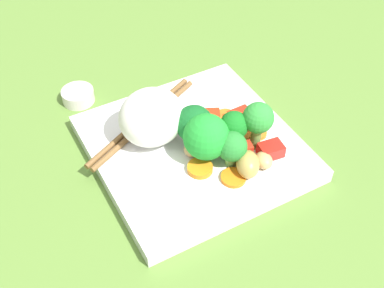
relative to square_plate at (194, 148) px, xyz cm
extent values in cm
cube|color=#598034|center=(0.00, 0.00, -1.95)|extent=(110.00, 110.00, 2.00)
cube|color=white|center=(0.00, 0.00, 0.00)|extent=(25.59, 25.59, 1.90)
ellipsoid|color=white|center=(-4.24, 3.41, 4.63)|extent=(9.06, 8.47, 7.37)
cylinder|color=#79B657|center=(2.11, -5.40, 1.70)|extent=(1.90, 1.73, 1.70)
sphere|color=#278130|center=(2.16, -5.36, 3.95)|extent=(3.76, 3.76, 3.76)
cylinder|color=#7ABD4F|center=(0.18, 0.03, 1.95)|extent=(2.13, 2.29, 2.21)
sphere|color=#135D23|center=(0.46, 0.06, 4.32)|extent=(4.82, 4.82, 4.82)
cylinder|color=#669F47|center=(4.07, -2.74, 2.20)|extent=(1.60, 1.87, 2.66)
sphere|color=#167220|center=(3.96, -2.97, 4.63)|extent=(3.67, 3.67, 3.67)
cylinder|color=#619242|center=(6.49, -4.35, 2.49)|extent=(1.45, 1.50, 3.10)
sphere|color=green|center=(6.75, -4.05, 5.51)|extent=(3.97, 3.97, 3.97)
cylinder|color=#70AF56|center=(0.42, -3.09, 1.92)|extent=(2.44, 2.44, 2.06)
sphere|color=green|center=(0.34, -2.94, 4.55)|extent=(5.76, 5.76, 5.76)
cylinder|color=orange|center=(6.05, 2.00, 1.26)|extent=(2.70, 2.70, 0.61)
cylinder|color=orange|center=(-1.74, -4.48, 1.31)|extent=(4.23, 4.23, 0.72)
cylinder|color=orange|center=(6.17, -1.53, 1.17)|extent=(4.20, 4.20, 0.44)
cylinder|color=orange|center=(8.02, -2.80, 1.19)|extent=(2.94, 2.94, 0.48)
cylinder|color=orange|center=(1.05, -7.69, 1.21)|extent=(4.28, 4.28, 0.51)
cylinder|color=orange|center=(3.48, -0.78, 1.23)|extent=(3.83, 3.83, 0.56)
cube|color=red|center=(4.42, -4.86, 1.79)|extent=(2.30, 1.94, 1.67)
cube|color=red|center=(7.33, -6.59, 1.77)|extent=(3.27, 2.61, 1.64)
cube|color=red|center=(3.64, 2.53, 1.57)|extent=(4.16, 4.09, 1.23)
cube|color=red|center=(7.39, 0.12, 1.80)|extent=(3.02, 3.16, 1.69)
ellipsoid|color=tan|center=(5.49, -7.61, 1.83)|extent=(2.52, 2.93, 1.75)
ellipsoid|color=tan|center=(-1.05, -1.68, 1.89)|extent=(2.63, 2.35, 1.87)
ellipsoid|color=#AF9148|center=(3.10, -7.58, 2.40)|extent=(4.40, 4.83, 2.91)
cylinder|color=brown|center=(-4.41, 7.02, 1.33)|extent=(19.11, 9.54, 0.75)
cylinder|color=brown|center=(-4.00, 6.17, 1.33)|extent=(19.11, 9.54, 0.75)
cylinder|color=silver|center=(-9.53, 17.58, 0.00)|extent=(4.66, 4.66, 1.90)
camera|label=1|loc=(-22.45, -39.00, 46.56)|focal=46.23mm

